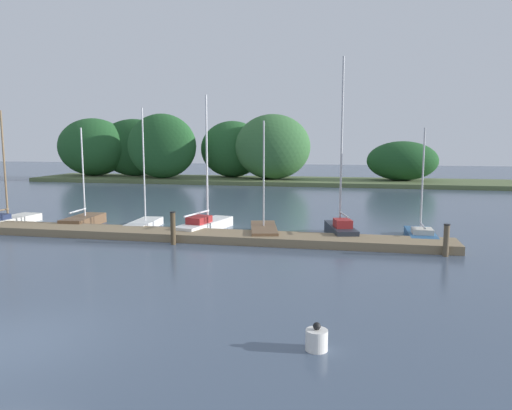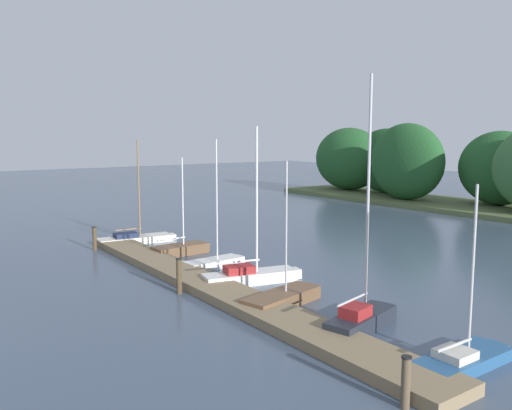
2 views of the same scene
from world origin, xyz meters
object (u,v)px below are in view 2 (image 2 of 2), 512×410
(sailboat_2, at_px, (216,261))
(mooring_piling_2, at_px, (406,382))
(sailboat_1, at_px, (182,248))
(sailboat_6, at_px, (465,357))
(sailboat_0, at_px, (137,238))
(sailboat_3, at_px, (253,274))
(sailboat_5, at_px, (363,316))
(mooring_piling_0, at_px, (95,239))
(mooring_piling_1, at_px, (179,276))
(sailboat_4, at_px, (284,297))

(sailboat_2, distance_m, mooring_piling_2, 14.14)
(sailboat_1, xyz_separation_m, sailboat_6, (16.56, -0.17, -0.03))
(sailboat_0, relative_size, mooring_piling_2, 4.73)
(sailboat_1, bearing_deg, sailboat_3, -94.55)
(sailboat_2, height_order, sailboat_3, sailboat_3)
(sailboat_5, bearing_deg, sailboat_0, 77.53)
(mooring_piling_2, bearing_deg, sailboat_1, 169.18)
(sailboat_0, bearing_deg, sailboat_6, -82.29)
(sailboat_2, xyz_separation_m, sailboat_6, (13.22, -0.20, -0.00))
(mooring_piling_0, height_order, mooring_piling_1, mooring_piling_1)
(sailboat_4, bearing_deg, sailboat_5, -95.49)
(sailboat_1, bearing_deg, mooring_piling_2, -104.10)
(sailboat_5, xyz_separation_m, mooring_piling_2, (4.03, -2.88, 0.18))
(sailboat_4, xyz_separation_m, mooring_piling_1, (-3.41, -2.53, 0.44))
(sailboat_5, bearing_deg, mooring_piling_0, 86.63)
(sailboat_2, height_order, sailboat_6, sailboat_2)
(mooring_piling_0, bearing_deg, sailboat_3, 18.16)
(sailboat_1, xyz_separation_m, mooring_piling_0, (-3.46, -3.44, 0.36))
(sailboat_1, relative_size, mooring_piling_2, 4.03)
(sailboat_0, distance_m, sailboat_5, 17.10)
(sailboat_5, height_order, mooring_piling_2, sailboat_5)
(sailboat_2, relative_size, sailboat_6, 1.21)
(sailboat_0, height_order, sailboat_2, sailboat_2)
(sailboat_0, xyz_separation_m, mooring_piling_0, (0.59, -2.64, 0.35))
(sailboat_1, bearing_deg, sailboat_0, 97.90)
(sailboat_3, bearing_deg, sailboat_1, 101.80)
(sailboat_3, bearing_deg, sailboat_5, -79.05)
(sailboat_6, xyz_separation_m, mooring_piling_1, (-10.39, -3.19, 0.45))
(mooring_piling_1, bearing_deg, sailboat_3, 82.66)
(sailboat_0, bearing_deg, sailboat_1, -72.85)
(sailboat_1, distance_m, sailboat_3, 6.59)
(sailboat_3, xyz_separation_m, mooring_piling_1, (-0.41, -3.21, 0.35))
(sailboat_1, height_order, mooring_piling_0, sailboat_1)
(sailboat_0, relative_size, sailboat_6, 1.20)
(sailboat_2, height_order, mooring_piling_2, sailboat_2)
(sailboat_2, relative_size, sailboat_5, 0.74)
(sailboat_1, relative_size, sailboat_4, 0.95)
(mooring_piling_0, distance_m, mooring_piling_2, 20.54)
(mooring_piling_2, bearing_deg, sailboat_0, 173.35)
(sailboat_3, bearing_deg, mooring_piling_2, -93.48)
(sailboat_3, relative_size, mooring_piling_0, 5.06)
(sailboat_1, bearing_deg, sailboat_6, -93.88)
(sailboat_1, xyz_separation_m, sailboat_4, (9.59, -0.83, -0.02))
(sailboat_4, distance_m, mooring_piling_0, 13.31)
(sailboat_2, xyz_separation_m, mooring_piling_0, (-6.80, -3.47, 0.40))
(sailboat_0, bearing_deg, sailboat_5, -82.65)
(sailboat_0, xyz_separation_m, sailboat_3, (10.64, 0.65, 0.06))
(sailboat_3, bearing_deg, sailboat_4, -89.77)
(sailboat_3, bearing_deg, mooring_piling_1, -174.27)
(mooring_piling_0, distance_m, mooring_piling_1, 9.64)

